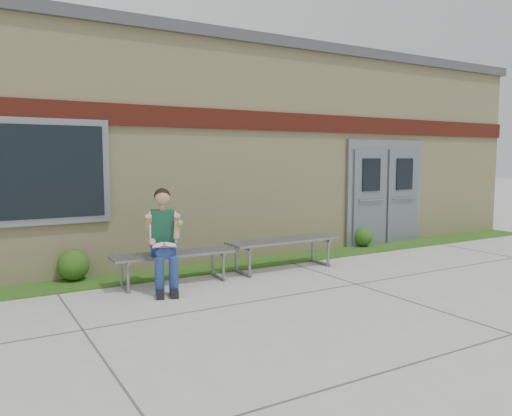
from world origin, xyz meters
TOP-DOWN VIEW (x-y plane):
  - ground at (0.00, 0.00)m, footprint 80.00×80.00m
  - grass_strip at (0.00, 2.60)m, footprint 16.00×0.80m
  - school_building at (-0.00, 5.99)m, footprint 16.20×6.22m
  - bench_left at (-1.38, 1.94)m, footprint 1.86×0.58m
  - bench_right at (0.62, 1.94)m, footprint 2.01×0.57m
  - girl at (-1.60, 1.72)m, footprint 0.60×0.95m
  - shrub_mid at (-2.66, 2.85)m, footprint 0.48×0.48m
  - shrub_east at (3.27, 2.85)m, footprint 0.40×0.40m

SIDE VIEW (x-z plane):
  - ground at x=0.00m, z-range 0.00..0.00m
  - grass_strip at x=0.00m, z-range 0.00..0.02m
  - shrub_east at x=3.27m, z-range 0.02..0.42m
  - shrub_mid at x=-2.66m, z-range 0.02..0.50m
  - bench_left at x=-1.38m, z-range 0.13..0.61m
  - bench_right at x=0.62m, z-range 0.14..0.66m
  - girl at x=-1.60m, z-range 0.03..1.49m
  - school_building at x=0.00m, z-range 0.00..4.20m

